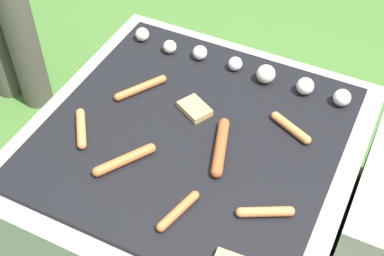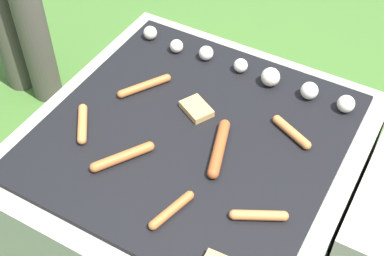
% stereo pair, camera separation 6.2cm
% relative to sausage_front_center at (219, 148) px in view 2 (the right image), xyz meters
% --- Properties ---
extents(ground_plane, '(14.00, 14.00, 0.00)m').
position_rel_sausage_front_center_xyz_m(ground_plane, '(-0.10, 0.03, -0.40)').
color(ground_plane, '#3D6628').
extents(grill, '(0.92, 0.92, 0.39)m').
position_rel_sausage_front_center_xyz_m(grill, '(-0.10, 0.03, -0.21)').
color(grill, '#9E998E').
rests_on(grill, ground_plane).
extents(sausage_front_right, '(0.11, 0.16, 0.02)m').
position_rel_sausage_front_center_xyz_m(sausage_front_right, '(-0.32, 0.12, -0.00)').
color(sausage_front_right, '#B7602D').
rests_on(sausage_front_right, grill).
extents(sausage_front_center, '(0.09, 0.20, 0.03)m').
position_rel_sausage_front_center_xyz_m(sausage_front_center, '(0.00, 0.00, 0.00)').
color(sausage_front_center, '#A34C23').
rests_on(sausage_front_center, grill).
extents(sausage_back_right, '(0.11, 0.16, 0.03)m').
position_rel_sausage_front_center_xyz_m(sausage_back_right, '(-0.21, -0.15, -0.00)').
color(sausage_back_right, '#B7602D').
rests_on(sausage_back_right, grill).
extents(sausage_front_left, '(0.06, 0.14, 0.02)m').
position_rel_sausage_front_center_xyz_m(sausage_front_left, '(-0.01, -0.24, -0.00)').
color(sausage_front_left, '#B7602D').
rests_on(sausage_front_left, grill).
extents(sausage_back_left, '(0.14, 0.08, 0.03)m').
position_rel_sausage_front_center_xyz_m(sausage_back_left, '(0.15, 0.16, -0.00)').
color(sausage_back_left, '#C6753D').
rests_on(sausage_back_left, grill).
extents(sausage_mid_right, '(0.13, 0.08, 0.03)m').
position_rel_sausage_front_center_xyz_m(sausage_mid_right, '(0.19, -0.14, -0.00)').
color(sausage_mid_right, '#C6753D').
rests_on(sausage_mid_right, grill).
extents(sausage_mid_left, '(0.10, 0.13, 0.03)m').
position_rel_sausage_front_center_xyz_m(sausage_mid_left, '(-0.38, -0.11, -0.00)').
color(sausage_mid_left, '#C6753D').
rests_on(sausage_mid_left, grill).
extents(bread_slice_right, '(0.11, 0.10, 0.02)m').
position_rel_sausage_front_center_xyz_m(bread_slice_right, '(-0.13, 0.11, -0.01)').
color(bread_slice_right, tan).
rests_on(bread_slice_right, grill).
extents(mushroom_row, '(0.74, 0.07, 0.06)m').
position_rel_sausage_front_center_xyz_m(mushroom_row, '(-0.05, 0.33, 0.01)').
color(mushroom_row, beige).
rests_on(mushroom_row, grill).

